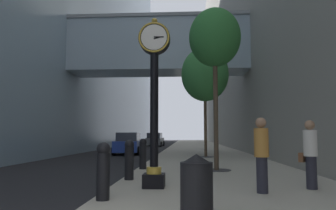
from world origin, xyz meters
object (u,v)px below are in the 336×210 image
Objects in this scene: bollard_second at (129,159)px; trash_bin at (197,187)px; pedestrian_walking at (310,152)px; pedestrian_by_clock at (262,152)px; bollard_third at (143,153)px; street_clock at (154,92)px; street_tree_mid_near at (205,75)px; car_grey_mid at (155,140)px; bollard_nearest at (103,170)px; street_tree_near at (215,39)px; car_blue_near at (129,144)px.

bollard_second reaches higher than trash_bin.
pedestrian_walking reaches higher than bollard_second.
pedestrian_walking is 1.50m from pedestrian_by_clock.
bollard_third is 6.56m from pedestrian_walking.
bollard_third is (-0.90, 4.41, -1.83)m from street_clock.
street_tree_mid_near is 1.48× the size of car_grey_mid.
street_clock is 2.61× the size of pedestrian_walking.
street_tree_mid_near is (2.86, 6.95, 4.41)m from bollard_third.
pedestrian_walking is at bearing 25.27° from pedestrian_by_clock.
street_tree_mid_near reaches higher than bollard_nearest.
bollard_second is 4.05m from pedestrian_by_clock.
street_clock reaches higher than bollard_third.
street_tree_near is 0.94× the size of street_tree_mid_near.
street_tree_near is (2.86, 2.72, 4.48)m from bollard_second.
pedestrian_walking reaches higher than bollard_third.
street_clock reaches higher than trash_bin.
bollard_second is 0.68× the size of pedestrian_by_clock.
car_blue_near reaches higher than bollard_third.
street_clock is at bearing -99.81° from street_tree_mid_near.
trash_bin is 4.35m from pedestrian_walking.
street_tree_near is 6.19m from pedestrian_walking.
street_clock is 0.99× the size of car_grey_mid.
bollard_second is at bearing 122.99° from street_clock.
street_tree_near is 1.43× the size of car_blue_near.
car_grey_mid is (0.39, 15.77, 0.03)m from car_blue_near.
bollard_third is 5.32m from street_tree_near.
pedestrian_walking is at bearing 47.13° from trash_bin.
street_tree_near reaches higher than bollard_nearest.
street_clock is at bearing -77.38° from car_blue_near.
bollard_third is at bearing 90.00° from bollard_second.
pedestrian_walking is at bearing -42.16° from bollard_third.
street_clock reaches higher than car_grey_mid.
pedestrian_by_clock is 17.69m from car_blue_near.
bollard_second is (-0.90, 1.38, -1.83)m from street_clock.
trash_bin is 0.23× the size of car_grey_mid.
street_clock is 11.81m from street_tree_mid_near.
street_tree_near is at bearing -90.00° from street_tree_mid_near.
bollard_third is at bearing -76.95° from car_blue_near.
pedestrian_by_clock is at bearing -69.57° from car_blue_near.
street_clock is 5.26m from street_tree_near.
bollard_third is (0.00, 6.05, 0.00)m from bollard_nearest.
bollard_third is at bearing 101.50° from street_clock.
bollard_second is 0.27× the size of car_blue_near.
bollard_second is 1.00× the size of bollard_third.
street_clock is at bearing 166.38° from pedestrian_by_clock.
pedestrian_walking is at bearing 18.81° from bollard_nearest.
street_tree_near reaches higher than street_clock.
pedestrian_by_clock is 0.40× the size of car_blue_near.
car_grey_mid is at bearing 93.92° from bollard_nearest.
street_tree_near is 28.44m from car_grey_mid.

